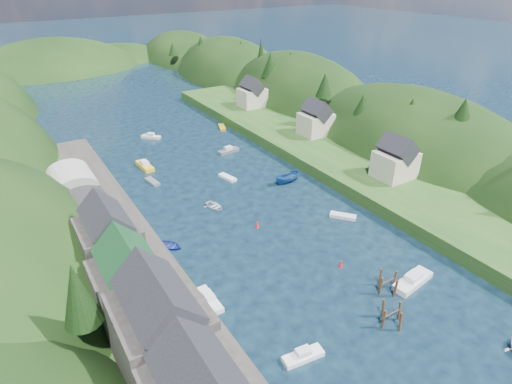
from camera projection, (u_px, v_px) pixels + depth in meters
ground at (201, 167)px, 90.87m from camera, size 600.00×600.00×0.00m
hillside_right at (298, 128)px, 134.05m from camera, size 36.00×245.56×48.00m
far_hills at (84, 89)px, 189.25m from camera, size 103.00×68.00×44.00m
hill_trees at (177, 98)px, 97.08m from camera, size 92.48×152.70×12.51m
quay_left at (135, 281)px, 56.77m from camera, size 12.00×110.00×2.00m
terrace_left_grass at (80, 299)px, 53.39m from camera, size 12.00×110.00×2.50m
quayside_buildings at (150, 316)px, 42.79m from camera, size 8.00×35.84×12.90m
boat_sheds at (81, 198)px, 68.02m from camera, size 7.00×21.00×7.50m
terrace_right at (323, 153)px, 94.48m from camera, size 16.00×120.00×2.40m
right_bank_cottages at (312, 120)px, 99.91m from camera, size 9.00×59.24×8.41m
piling_cluster_near at (391, 317)px, 50.91m from camera, size 3.22×3.00×3.37m
piling_cluster_far at (388, 284)px, 56.07m from camera, size 3.12×2.92×3.35m
channel_buoy_near at (341, 264)px, 60.82m from camera, size 0.70×0.70×1.10m
channel_buoy_far at (257, 225)px, 69.97m from camera, size 0.70×0.70×1.10m
moored_boats at (280, 242)px, 65.27m from camera, size 35.56×91.74×2.33m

